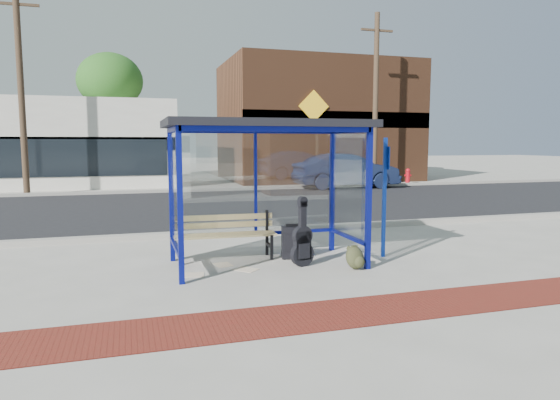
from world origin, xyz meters
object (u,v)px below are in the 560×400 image
object	(u,v)px
bench	(225,233)
parked_car	(346,171)
suitcase	(292,242)
backpack	(356,258)
fire_hydrant	(408,175)
guitar_bag	(302,242)

from	to	relation	value
bench	parked_car	distance (m)	14.43
bench	suitcase	distance (m)	1.20
backpack	fire_hydrant	xyz separation A→B (m)	(9.89, 14.71, 0.23)
guitar_bag	parked_car	xyz separation A→B (m)	(6.71, 12.99, 0.37)
guitar_bag	suitcase	distance (m)	0.59
guitar_bag	parked_car	distance (m)	14.62
bench	backpack	size ratio (longest dim) A/B	4.60
bench	parked_car	world-z (taller)	parked_car
guitar_bag	fire_hydrant	size ratio (longest dim) A/B	1.43
bench	guitar_bag	size ratio (longest dim) A/B	1.62
suitcase	bench	bearing A→B (deg)	177.23
guitar_bag	parked_car	size ratio (longest dim) A/B	0.23
guitar_bag	fire_hydrant	distance (m)	17.80
bench	fire_hydrant	size ratio (longest dim) A/B	2.32
bench	guitar_bag	bearing A→B (deg)	-35.06
suitcase	backpack	bearing A→B (deg)	-41.65
parked_car	suitcase	bearing A→B (deg)	152.38
backpack	bench	bearing A→B (deg)	131.18
guitar_bag	suitcase	world-z (taller)	guitar_bag
backpack	parked_car	distance (m)	14.70
parked_car	fire_hydrant	bearing A→B (deg)	-71.39
backpack	parked_car	bearing A→B (deg)	52.23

